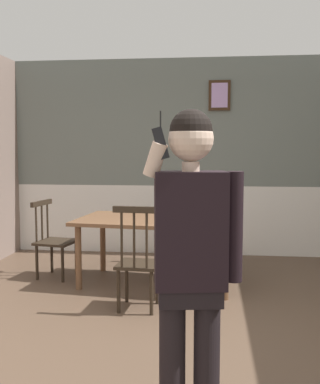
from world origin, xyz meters
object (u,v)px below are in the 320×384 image
Objects in this scene: chair_near_window at (138,262)px; chair_by_doorway at (172,231)px; person_figure at (192,254)px; dining_table at (158,226)px; chair_at_table_head at (54,240)px.

chair_near_window is 1.13× the size of chair_by_doorway.
chair_by_doorway is (0.18, 1.77, -0.02)m from chair_near_window.
person_figure reaches higher than chair_near_window.
chair_near_window reaches higher than dining_table.
chair_by_doorway reaches higher than dining_table.
chair_at_table_head is (-1.38, -0.75, 0.00)m from chair_by_doorway.
chair_at_table_head is at bearing -68.01° from person_figure.
dining_table is 1.08× the size of person_figure.
chair_by_doorway is 0.98× the size of chair_at_table_head.
chair_near_window reaches higher than chair_at_table_head.
person_figure reaches higher than chair_by_doorway.
chair_by_doorway is 0.52× the size of person_figure.
chair_by_doorway is at bearing 128.89° from chair_at_table_head.
chair_near_window is (-0.09, -0.89, -0.20)m from dining_table.
chair_at_table_head is at bearing 173.89° from dining_table.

